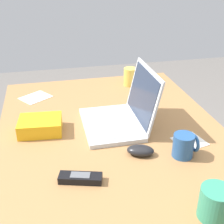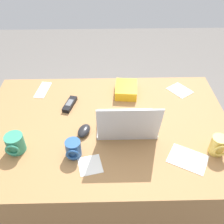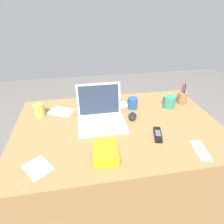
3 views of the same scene
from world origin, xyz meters
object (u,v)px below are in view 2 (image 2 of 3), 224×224
(coffee_mug_tall, at_px, (218,146))
(coffee_mug_spare, at_px, (73,149))
(snack_bag, at_px, (126,90))
(coffee_mug_white, at_px, (15,144))
(cordless_phone, at_px, (70,104))
(laptop, at_px, (127,123))
(computer_mouse, at_px, (84,131))

(coffee_mug_tall, relative_size, coffee_mug_spare, 1.13)
(snack_bag, bearing_deg, coffee_mug_white, 38.92)
(snack_bag, bearing_deg, coffee_mug_spare, 60.20)
(cordless_phone, bearing_deg, coffee_mug_spare, 98.75)
(coffee_mug_tall, bearing_deg, cordless_phone, -26.82)
(coffee_mug_white, bearing_deg, laptop, -167.08)
(coffee_mug_tall, bearing_deg, computer_mouse, -12.89)
(coffee_mug_spare, xyz_separation_m, snack_bag, (-0.29, -0.50, -0.01))
(computer_mouse, xyz_separation_m, cordless_phone, (0.10, -0.23, -0.01))
(computer_mouse, distance_m, snack_bag, 0.43)
(cordless_phone, distance_m, snack_bag, 0.37)
(laptop, distance_m, computer_mouse, 0.23)
(laptop, relative_size, snack_bag, 1.84)
(computer_mouse, height_order, snack_bag, snack_bag)
(coffee_mug_tall, bearing_deg, snack_bag, -50.66)
(computer_mouse, distance_m, cordless_phone, 0.25)
(laptop, height_order, coffee_mug_tall, laptop)
(coffee_mug_tall, height_order, coffee_mug_spare, coffee_mug_tall)
(computer_mouse, bearing_deg, coffee_mug_white, 38.34)
(computer_mouse, distance_m, coffee_mug_spare, 0.16)
(coffee_mug_white, bearing_deg, snack_bag, -141.08)
(coffee_mug_white, distance_m, cordless_phone, 0.41)
(coffee_mug_white, relative_size, coffee_mug_tall, 1.03)
(coffee_mug_white, distance_m, coffee_mug_spare, 0.29)
(computer_mouse, relative_size, coffee_mug_tall, 1.00)
(computer_mouse, height_order, coffee_mug_spare, coffee_mug_spare)
(coffee_mug_tall, height_order, cordless_phone, coffee_mug_tall)
(laptop, distance_m, coffee_mug_tall, 0.46)
(laptop, height_order, cordless_phone, laptop)
(cordless_phone, bearing_deg, laptop, 146.49)
(laptop, relative_size, coffee_mug_white, 3.11)
(coffee_mug_spare, distance_m, cordless_phone, 0.39)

